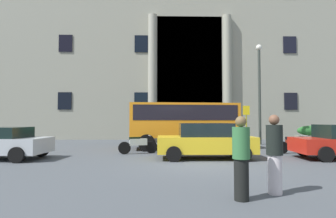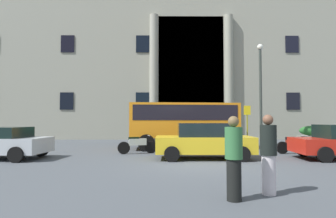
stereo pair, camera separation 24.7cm
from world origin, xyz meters
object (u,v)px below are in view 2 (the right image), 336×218
parked_compact_extra (204,141)px  lamppost_plaza_centre (261,85)px  hedge_planter_entrance_right (166,133)px  hedge_planter_entrance_left (313,134)px  hedge_planter_far_west (220,133)px  scooter_by_planter (137,144)px  orange_minibus (183,122)px  parked_coupe_end (0,142)px  pedestrian_woman_with_bag (268,154)px  pedestrian_man_crossing (234,158)px  bus_stop_sign (247,121)px  motorcycle_far_end (294,144)px  motorcycle_near_kerb (198,145)px

parked_compact_extra → lamppost_plaza_centre: lamppost_plaza_centre is taller
hedge_planter_entrance_right → hedge_planter_entrance_left: bearing=-0.8°
lamppost_plaza_centre → hedge_planter_entrance_left: bearing=25.2°
hedge_planter_far_west → scooter_by_planter: size_ratio=1.01×
orange_minibus → parked_coupe_end: bearing=-157.3°
hedge_planter_entrance_left → pedestrian_woman_with_bag: size_ratio=1.22×
hedge_planter_entrance_right → pedestrian_man_crossing: 15.34m
bus_stop_sign → parked_compact_extra: (-3.68, -6.10, -0.85)m
orange_minibus → parked_compact_extra: orange_minibus is taller
hedge_planter_entrance_left → orange_minibus: bearing=-154.2°
hedge_planter_far_west → hedge_planter_entrance_left: bearing=-1.4°
hedge_planter_far_west → parked_coupe_end: hedge_planter_far_west is taller
parked_coupe_end → scooter_by_planter: size_ratio=2.10×
pedestrian_woman_with_bag → lamppost_plaza_centre: 13.51m
orange_minibus → hedge_planter_entrance_right: bearing=97.0°
motorcycle_far_end → motorcycle_near_kerb: same height
hedge_planter_far_west → motorcycle_near_kerb: (-2.53, -7.57, -0.20)m
scooter_by_planter → pedestrian_man_crossing: 8.36m
bus_stop_sign → pedestrian_man_crossing: bus_stop_sign is taller
pedestrian_woman_with_bag → orange_minibus: bearing=153.9°
bus_stop_sign → hedge_planter_entrance_right: bus_stop_sign is taller
pedestrian_man_crossing → lamppost_plaza_centre: size_ratio=0.25×
hedge_planter_far_west → motorcycle_far_end: size_ratio=1.00×
hedge_planter_entrance_left → hedge_planter_entrance_right: bearing=179.2°
parked_coupe_end → bus_stop_sign: bearing=30.1°
pedestrian_man_crossing → hedge_planter_entrance_right: bearing=88.2°
hedge_planter_entrance_right → motorcycle_near_kerb: (1.59, -7.56, -0.19)m
hedge_planter_far_west → parked_compact_extra: size_ratio=0.47×
hedge_planter_entrance_right → parked_compact_extra: size_ratio=0.51×
bus_stop_sign → hedge_planter_entrance_left: bus_stop_sign is taller
parked_compact_extra → hedge_planter_entrance_right: bearing=100.7°
orange_minibus → hedge_planter_entrance_left: size_ratio=2.90×
parked_coupe_end → pedestrian_man_crossing: size_ratio=2.32×
orange_minibus → hedge_planter_far_west: orange_minibus is taller
orange_minibus → lamppost_plaza_centre: (5.48, 2.72, 2.49)m
parked_compact_extra → motorcycle_far_end: (4.69, 1.78, -0.31)m
hedge_planter_entrance_left → motorcycle_far_end: bearing=-123.8°
hedge_planter_entrance_left → motorcycle_near_kerb: 12.13m
parked_compact_extra → motorcycle_far_end: size_ratio=2.14×
bus_stop_sign → parked_coupe_end: 13.85m
hedge_planter_entrance_right → lamppost_plaza_centre: (6.50, -2.37, 3.41)m
bus_stop_sign → pedestrian_man_crossing: size_ratio=1.51×
pedestrian_man_crossing → lamppost_plaza_centre: lamppost_plaza_centre is taller
orange_minibus → scooter_by_planter: bearing=-140.7°
hedge_planter_entrance_left → parked_coupe_end: 20.38m
orange_minibus → pedestrian_woman_with_bag: (1.28, -9.73, -0.67)m
orange_minibus → parked_coupe_end: 9.11m
orange_minibus → pedestrian_woman_with_bag: bearing=-86.8°
motorcycle_far_end → hedge_planter_entrance_right: bearing=121.9°
bus_stop_sign → motorcycle_far_end: (1.00, -4.33, -1.16)m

